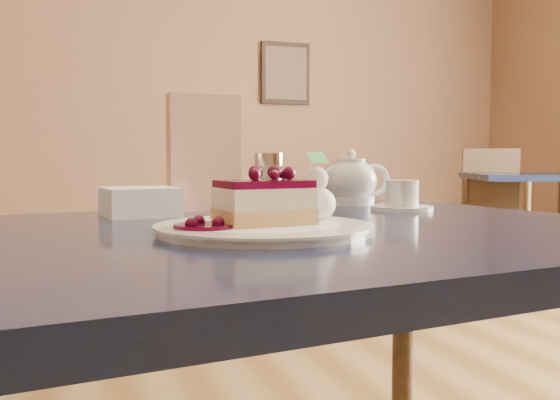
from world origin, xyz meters
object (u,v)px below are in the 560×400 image
object	(u,v)px
tea_set	(360,185)
bg_table_far_right	(544,272)
main_table	(249,285)
cheesecake_slice	(264,203)
dessert_plate	(264,229)

from	to	relation	value
tea_set	bg_table_far_right	xyz separation A→B (m)	(2.43, 2.24, -0.72)
main_table	bg_table_far_right	bearing A→B (deg)	34.34
cheesecake_slice	dessert_plate	bearing A→B (deg)	-135.56
dessert_plate	bg_table_far_right	distance (m)	3.87
main_table	dessert_plate	xyz separation A→B (m)	(0.01, -0.05, 0.08)
main_table	dessert_plate	bearing A→B (deg)	-90.00
tea_set	cheesecake_slice	bearing A→B (deg)	-129.86
dessert_plate	tea_set	size ratio (longest dim) A/B	1.06
cheesecake_slice	tea_set	world-z (taller)	tea_set
main_table	tea_set	size ratio (longest dim) A/B	4.88
bg_table_far_right	tea_set	bearing A→B (deg)	-116.29
cheesecake_slice	main_table	bearing A→B (deg)	90.00
tea_set	bg_table_far_right	bearing A→B (deg)	42.65
main_table	bg_table_far_right	distance (m)	3.83
dessert_plate	main_table	bearing A→B (deg)	98.69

